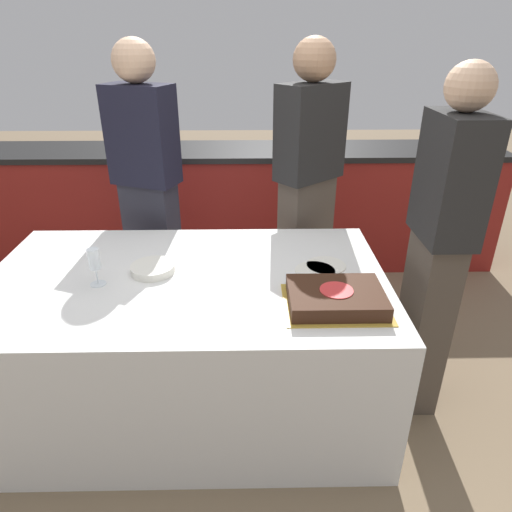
# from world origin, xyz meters

# --- Properties ---
(ground_plane) EXTENTS (14.00, 14.00, 0.00)m
(ground_plane) POSITION_xyz_m (0.00, 0.00, 0.00)
(ground_plane) COLOR #7A664C
(back_counter) EXTENTS (4.40, 0.58, 0.92)m
(back_counter) POSITION_xyz_m (0.00, 1.61, 0.46)
(back_counter) COLOR maroon
(back_counter) RESTS_ON ground_plane
(dining_table) EXTENTS (1.81, 1.07, 0.72)m
(dining_table) POSITION_xyz_m (0.00, 0.00, 0.36)
(dining_table) COLOR white
(dining_table) RESTS_ON ground_plane
(cake) EXTENTS (0.42, 0.33, 0.07)m
(cake) POSITION_xyz_m (0.63, -0.25, 0.76)
(cake) COLOR gold
(cake) RESTS_ON dining_table
(plate_stack) EXTENTS (0.20, 0.20, 0.04)m
(plate_stack) POSITION_xyz_m (-0.16, 0.04, 0.74)
(plate_stack) COLOR white
(plate_stack) RESTS_ON dining_table
(wine_glass) EXTENTS (0.07, 0.07, 0.17)m
(wine_glass) POSITION_xyz_m (-0.38, -0.06, 0.84)
(wine_glass) COLOR white
(wine_glass) RESTS_ON dining_table
(side_plate_near_cake) EXTENTS (0.19, 0.19, 0.00)m
(side_plate_near_cake) POSITION_xyz_m (0.59, 0.04, 0.72)
(side_plate_near_cake) COLOR white
(side_plate_near_cake) RESTS_ON dining_table
(side_plate_right_edge) EXTENTS (0.19, 0.19, 0.00)m
(side_plate_right_edge) POSITION_xyz_m (0.65, 0.09, 0.72)
(side_plate_right_edge) COLOR white
(side_plate_right_edge) RESTS_ON dining_table
(person_cutting_cake) EXTENTS (0.43, 0.40, 1.70)m
(person_cutting_cake) POSITION_xyz_m (0.63, 0.76, 0.89)
(person_cutting_cake) COLOR #4C4238
(person_cutting_cake) RESTS_ON ground_plane
(person_seated_right) EXTENTS (0.20, 0.34, 1.63)m
(person_seated_right) POSITION_xyz_m (1.13, 0.00, 0.85)
(person_seated_right) COLOR #4C4238
(person_seated_right) RESTS_ON ground_plane
(person_standing_back) EXTENTS (0.41, 0.32, 1.69)m
(person_standing_back) POSITION_xyz_m (-0.30, 0.76, 0.89)
(person_standing_back) COLOR #282833
(person_standing_back) RESTS_ON ground_plane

